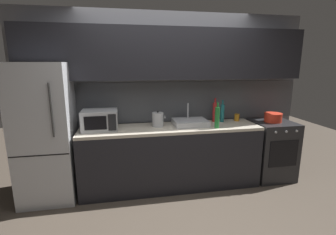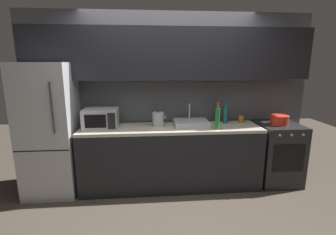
% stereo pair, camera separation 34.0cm
% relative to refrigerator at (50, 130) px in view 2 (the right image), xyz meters
% --- Properties ---
extents(ground_plane, '(10.00, 10.00, 0.00)m').
position_rel_refrigerator_xyz_m(ground_plane, '(1.64, -0.90, -0.89)').
color(ground_plane, '#4C4238').
extents(back_wall, '(4.27, 0.44, 2.50)m').
position_rel_refrigerator_xyz_m(back_wall, '(1.64, 0.30, 0.66)').
color(back_wall, slate).
rests_on(back_wall, ground).
extents(counter_run, '(2.53, 0.60, 0.90)m').
position_rel_refrigerator_xyz_m(counter_run, '(1.64, 0.00, -0.44)').
color(counter_run, black).
rests_on(counter_run, ground).
extents(refrigerator, '(0.68, 0.69, 1.79)m').
position_rel_refrigerator_xyz_m(refrigerator, '(0.00, 0.00, 0.00)').
color(refrigerator, '#B7BABF').
rests_on(refrigerator, ground).
extents(oven_range, '(0.60, 0.62, 0.90)m').
position_rel_refrigerator_xyz_m(oven_range, '(3.25, -0.00, -0.44)').
color(oven_range, '#232326').
rests_on(oven_range, ground).
extents(microwave, '(0.46, 0.35, 0.27)m').
position_rel_refrigerator_xyz_m(microwave, '(0.68, 0.02, 0.14)').
color(microwave, '#A8AAAF').
rests_on(microwave, counter_run).
extents(sink_basin, '(0.48, 0.38, 0.30)m').
position_rel_refrigerator_xyz_m(sink_basin, '(1.93, 0.03, 0.05)').
color(sink_basin, '#ADAFB5').
rests_on(sink_basin, counter_run).
extents(kettle, '(0.20, 0.16, 0.22)m').
position_rel_refrigerator_xyz_m(kettle, '(1.47, 0.06, 0.11)').
color(kettle, '#B7BABF').
rests_on(kettle, counter_run).
extents(wine_bottle_green, '(0.06, 0.06, 0.36)m').
position_rel_refrigerator_xyz_m(wine_bottle_green, '(2.25, -0.19, 0.16)').
color(wine_bottle_green, '#1E6B2D').
rests_on(wine_bottle_green, counter_run).
extents(wine_bottle_red, '(0.07, 0.07, 0.36)m').
position_rel_refrigerator_xyz_m(wine_bottle_red, '(2.36, 0.18, 0.16)').
color(wine_bottle_red, '#A82323').
rests_on(wine_bottle_red, counter_run).
extents(wine_bottle_teal, '(0.06, 0.06, 0.33)m').
position_rel_refrigerator_xyz_m(wine_bottle_teal, '(2.47, 0.15, 0.14)').
color(wine_bottle_teal, '#19666B').
rests_on(wine_bottle_teal, counter_run).
extents(mug_amber, '(0.08, 0.08, 0.11)m').
position_rel_refrigerator_xyz_m(mug_amber, '(2.72, 0.16, 0.06)').
color(mug_amber, '#B27019').
rests_on(mug_amber, counter_run).
extents(cooking_pot, '(0.26, 0.26, 0.14)m').
position_rel_refrigerator_xyz_m(cooking_pot, '(3.23, 0.00, 0.07)').
color(cooking_pot, red).
rests_on(cooking_pot, oven_range).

